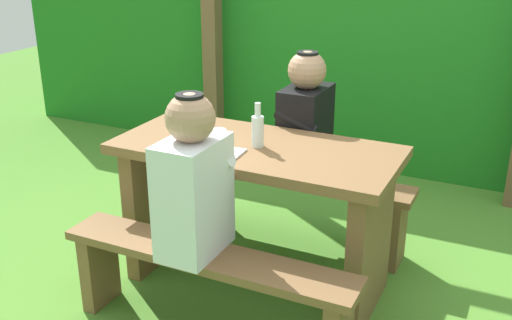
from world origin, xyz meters
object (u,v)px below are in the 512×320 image
Objects in this scene: bench_far at (293,193)px; bottle_right at (258,130)px; bottle_left at (192,122)px; cell_phone at (235,153)px; picnic_table at (256,192)px; drinking_glass at (219,139)px; bench_near at (207,277)px; person_black_coat at (305,121)px; person_white_shirt at (193,181)px.

bottle_right is (0.01, -0.52, 0.55)m from bench_far.
cell_phone is (0.29, -0.09, -0.09)m from bottle_left.
drinking_glass is (-0.14, -0.12, 0.30)m from picnic_table.
bench_near is 10.00× the size of cell_phone.
cell_phone is (-0.05, -0.15, -0.08)m from bottle_right.
cell_phone reaches higher than picnic_table.
drinking_glass is (-0.20, -0.62, 0.06)m from person_black_coat.
picnic_table is at bearing 11.94° from bottle_left.
person_black_coat is 3.27× the size of bottle_right.
bottle_right is at bearing -88.44° from bench_far.
picnic_table is 0.55m from bench_far.
person_black_coat is 0.52m from bottle_right.
picnic_table is 0.35m from drinking_glass.
drinking_glass is 0.40× the size of bottle_left.
person_white_shirt is (-0.05, 0.00, 0.46)m from bench_near.
bottle_left is at bearing 158.88° from cell_phone.
bottle_right is (0.07, 0.49, 0.09)m from person_white_shirt.
picnic_table is 5.73× the size of bottle_left.
drinking_glass is at bearing 102.89° from person_white_shirt.
person_white_shirt is 2.94× the size of bottle_left.
person_black_coat is (0.06, 0.50, 0.25)m from picnic_table.
bottle_right reaches higher than bench_near.
bottle_left is at bearing -170.29° from bottle_right.
bench_far is at bearing 60.68° from bottle_left.
picnic_table is 0.34m from bottle_right.
drinking_glass is 0.12m from cell_phone.
bottle_left reaches higher than bench_near.
bench_far is at bearing 77.23° from drinking_glass.
person_black_coat is 0.67m from cell_phone.
person_black_coat is 0.70m from bottle_left.
person_black_coat is 7.39× the size of drinking_glass.
bench_far is 0.81m from cell_phone.
bench_far is (0.00, 0.51, -0.21)m from picnic_table.
bench_far is 0.75m from bottle_right.
drinking_glass is at bearing 156.73° from cell_phone.
bottle_left reaches higher than bench_far.
bench_near is 0.46m from person_white_shirt.
bench_far is 1.11m from person_white_shirt.
bottle_right is at bearing 67.43° from cell_phone.
drinking_glass is at bearing 110.21° from bench_near.
picnic_table is 0.56m from person_white_shirt.
bottle_left reaches higher than cell_phone.
bottle_left is at bearing 126.37° from bench_near.
bench_near is 0.74m from bottle_right.
picnic_table is at bearing 83.81° from person_white_shirt.
picnic_table is at bearing 90.00° from bench_near.
person_black_coat is 2.94× the size of bottle_left.
bottle_left is (-0.27, 0.43, 0.10)m from person_white_shirt.
picnic_table is 0.30m from cell_phone.
person_black_coat reaches higher than bench_far.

